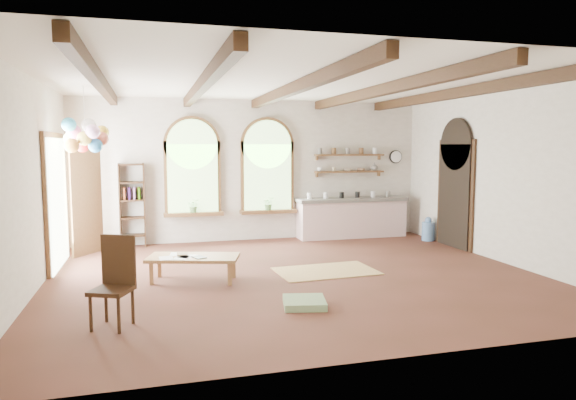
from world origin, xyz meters
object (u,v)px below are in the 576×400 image
object	(u,v)px
coffee_table	(193,259)
side_chair	(113,301)
balloon_cluster	(85,136)
kitchen_counter	(352,217)

from	to	relation	value
coffee_table	side_chair	bearing A→B (deg)	-120.39
balloon_cluster	coffee_table	bearing A→B (deg)	-41.49
coffee_table	side_chair	xyz separation A→B (m)	(-1.10, -1.88, -0.05)
kitchen_counter	coffee_table	size ratio (longest dim) A/B	1.72
kitchen_counter	balloon_cluster	distance (m)	6.20
side_chair	balloon_cluster	distance (m)	4.01
kitchen_counter	coffee_table	bearing A→B (deg)	-142.17
side_chair	coffee_table	bearing A→B (deg)	59.61
coffee_table	side_chair	size ratio (longest dim) A/B	1.43
side_chair	balloon_cluster	size ratio (longest dim) A/B	0.95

